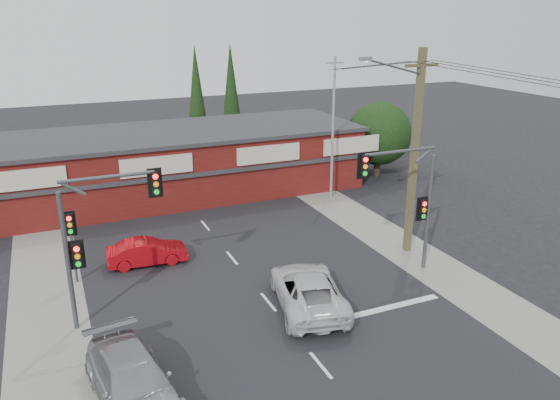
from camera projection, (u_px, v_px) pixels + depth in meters
name	position (u px, v px, depth m)	size (l,w,h in m)	color
ground	(277.00, 312.00, 22.03)	(120.00, 120.00, 0.00)	black
road_strip	(236.00, 263.00, 26.36)	(14.00, 70.00, 0.01)	black
verge_left	(47.00, 298.00, 23.15)	(3.00, 70.00, 0.02)	gray
verge_right	(384.00, 236.00, 29.57)	(3.00, 70.00, 0.02)	gray
stop_line	(371.00, 312.00, 22.04)	(6.50, 0.35, 0.01)	silver
white_suv	(308.00, 290.00, 22.27)	(2.50, 5.42, 1.51)	silver
silver_suv	(133.00, 382.00, 16.68)	(2.13, 5.24, 1.52)	#939598
red_sedan	(147.00, 252.00, 26.11)	(1.31, 3.77, 1.24)	#AC0A12
lane_dashes	(249.00, 278.00, 24.84)	(0.12, 44.11, 0.01)	silver
shop_building	(161.00, 163.00, 35.69)	(27.30, 8.40, 4.22)	#4E110F
tree_cluster	(378.00, 136.00, 40.02)	(5.90, 5.10, 5.50)	#2D2116
conifer_near	(197.00, 94.00, 42.38)	(1.80, 1.80, 9.25)	#2D2116
conifer_far	(231.00, 89.00, 45.44)	(1.80, 1.80, 9.25)	#2D2116
traffic_mast_left	(95.00, 229.00, 20.06)	(3.77, 0.27, 5.97)	#47494C
traffic_mast_right	(410.00, 192.00, 24.20)	(3.96, 0.27, 5.97)	#47494C
pedestal_signal	(71.00, 232.00, 23.74)	(0.55, 0.27, 3.38)	#47494C
utility_pole	(413.00, 147.00, 26.02)	(4.38, 0.59, 10.00)	brown
steel_pole	(333.00, 126.00, 34.30)	(1.20, 0.16, 9.00)	gray
power_lines	(513.00, 82.00, 20.15)	(2.01, 29.00, 1.22)	black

